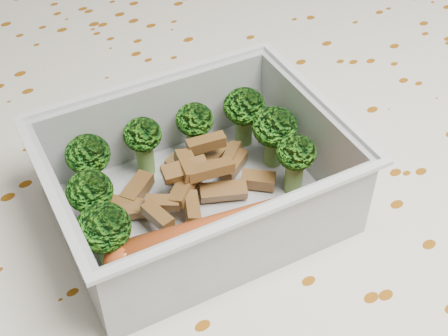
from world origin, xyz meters
TOP-DOWN VIEW (x-y plane):
  - dining_table at (0.00, 0.00)m, footprint 1.40×0.90m
  - tablecloth at (0.00, 0.00)m, footprint 1.46×0.96m
  - lunch_container at (-0.03, -0.01)m, footprint 0.20×0.16m
  - broccoli_florets at (-0.03, 0.01)m, footprint 0.16×0.10m
  - meat_pile at (-0.02, 0.00)m, footprint 0.11×0.06m
  - sausage at (-0.03, -0.05)m, footprint 0.15×0.06m

SIDE VIEW (x-z plane):
  - dining_table at x=0.00m, z-range 0.29..1.04m
  - tablecloth at x=0.00m, z-range 0.62..0.81m
  - meat_pile at x=-0.02m, z-range 0.76..0.79m
  - sausage at x=-0.03m, z-range 0.76..0.79m
  - lunch_container at x=-0.03m, z-range 0.75..0.81m
  - broccoli_florets at x=-0.03m, z-range 0.77..0.81m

